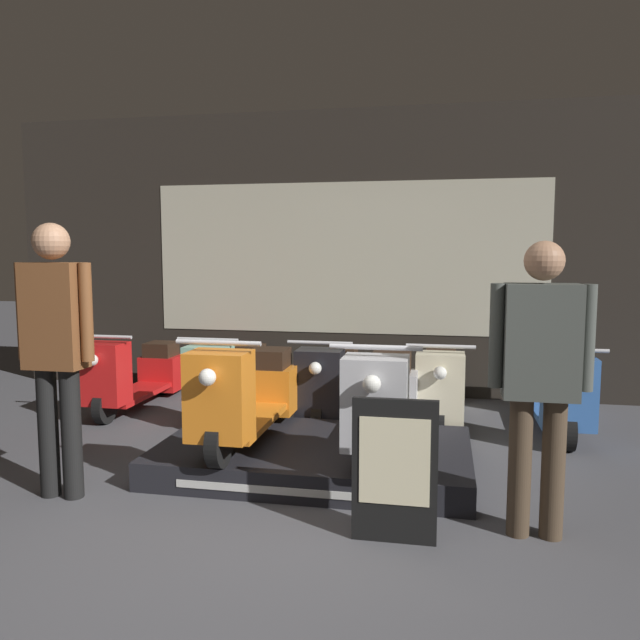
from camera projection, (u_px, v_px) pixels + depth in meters
name	position (u px, v px, depth m)	size (l,w,h in m)	color
ground_plane	(235.00, 548.00, 3.43)	(30.00, 30.00, 0.00)	#4C4C51
shop_wall_back	(346.00, 254.00, 7.07)	(8.07, 0.09, 3.20)	#28231E
display_platform	(315.00, 456.00, 4.66)	(2.29, 1.37, 0.20)	black
scooter_display_left	(248.00, 395.00, 4.70)	(0.58, 1.67, 0.85)	black
scooter_display_right	(384.00, 401.00, 4.51)	(0.58, 1.67, 0.85)	black
scooter_backrow_0	(136.00, 375.00, 6.49)	(0.58, 1.67, 0.85)	black
scooter_backrow_1	(231.00, 379.00, 6.29)	(0.58, 1.67, 0.85)	black
scooter_backrow_2	(332.00, 383.00, 6.09)	(0.58, 1.67, 0.85)	black
scooter_backrow_3	(440.00, 388.00, 5.89)	(0.58, 1.67, 0.85)	black
scooter_backrow_4	(555.00, 392.00, 5.69)	(0.58, 1.67, 0.85)	black
person_left_browsing	(56.00, 340.00, 4.05)	(0.54, 0.24, 1.81)	black
person_right_browsing	(540.00, 367.00, 3.47)	(0.56, 0.23, 1.69)	#473828
price_sign_board	(394.00, 470.00, 3.46)	(0.48, 0.04, 0.82)	black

